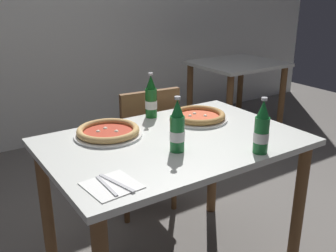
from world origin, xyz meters
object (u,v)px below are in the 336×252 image
at_px(chair_behind_table, 144,143).
at_px(beer_bottle_center, 177,129).
at_px(pizza_marinara_far, 108,132).
at_px(beer_bottle_left, 151,99).
at_px(napkin_with_cutlery, 112,185).
at_px(pizza_margherita_near, 198,116).
at_px(beer_bottle_right, 262,130).
at_px(dining_table_background, 236,78).
at_px(dining_table_main, 174,161).

height_order(chair_behind_table, beer_bottle_center, beer_bottle_center).
height_order(chair_behind_table, pizza_marinara_far, chair_behind_table).
bearing_deg(beer_bottle_left, beer_bottle_center, -107.76).
bearing_deg(napkin_with_cutlery, pizza_margherita_near, 30.05).
relative_size(beer_bottle_center, beer_bottle_right, 1.00).
height_order(dining_table_background, beer_bottle_center, beer_bottle_center).
xyz_separation_m(pizza_marinara_far, napkin_with_cutlery, (-0.20, -0.46, -0.02)).
xyz_separation_m(beer_bottle_right, napkin_with_cutlery, (-0.67, 0.08, -0.10)).
xyz_separation_m(dining_table_background, napkin_with_cutlery, (-2.06, -1.56, 0.16)).
distance_m(beer_bottle_left, beer_bottle_right, 0.69).
bearing_deg(dining_table_main, pizza_margherita_near, 30.43).
distance_m(dining_table_background, beer_bottle_center, 2.22).
bearing_deg(beer_bottle_left, pizza_margherita_near, -44.76).
bearing_deg(pizza_margherita_near, chair_behind_table, 100.65).
bearing_deg(pizza_marinara_far, pizza_margherita_near, -5.76).
bearing_deg(dining_table_main, beer_bottle_right, -56.47).
height_order(pizza_marinara_far, napkin_with_cutlery, pizza_marinara_far).
bearing_deg(pizza_marinara_far, beer_bottle_center, -62.46).
xyz_separation_m(chair_behind_table, pizza_margherita_near, (0.09, -0.45, 0.29)).
xyz_separation_m(dining_table_main, pizza_margherita_near, (0.27, 0.16, 0.14)).
relative_size(beer_bottle_center, napkin_with_cutlery, 1.26).
bearing_deg(beer_bottle_center, dining_table_background, 40.24).
bearing_deg(pizza_marinara_far, dining_table_background, 30.48).
relative_size(dining_table_main, napkin_with_cutlery, 6.14).
height_order(dining_table_background, beer_bottle_right, beer_bottle_right).
height_order(beer_bottle_center, napkin_with_cutlery, beer_bottle_center).
height_order(beer_bottle_right, napkin_with_cutlery, beer_bottle_right).
distance_m(dining_table_main, pizza_margherita_near, 0.34).
relative_size(pizza_margherita_near, napkin_with_cutlery, 1.60).
distance_m(beer_bottle_center, beer_bottle_right, 0.36).
bearing_deg(beer_bottle_center, pizza_marinara_far, 117.54).
relative_size(dining_table_main, beer_bottle_left, 4.86).
bearing_deg(beer_bottle_right, napkin_with_cutlery, 173.08).
height_order(beer_bottle_left, napkin_with_cutlery, beer_bottle_left).
distance_m(dining_table_main, beer_bottle_center, 0.26).
relative_size(chair_behind_table, dining_table_background, 1.06).
bearing_deg(pizza_margherita_near, dining_table_main, -149.57).
distance_m(dining_table_main, dining_table_background, 2.08).
distance_m(pizza_margherita_near, napkin_with_cutlery, 0.82).
bearing_deg(pizza_margherita_near, beer_bottle_right, -95.12).
relative_size(pizza_margherita_near, beer_bottle_left, 1.27).
xyz_separation_m(dining_table_background, beer_bottle_right, (-1.40, -1.64, 0.26)).
bearing_deg(napkin_with_cutlery, dining_table_background, 37.04).
height_order(dining_table_main, beer_bottle_center, beer_bottle_center).
height_order(pizza_marinara_far, beer_bottle_left, beer_bottle_left).
bearing_deg(dining_table_background, napkin_with_cutlery, -142.96).
bearing_deg(beer_bottle_right, beer_bottle_left, 101.79).
distance_m(chair_behind_table, pizza_marinara_far, 0.65).
relative_size(chair_behind_table, napkin_with_cutlery, 4.35).
height_order(beer_bottle_left, beer_bottle_right, same).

